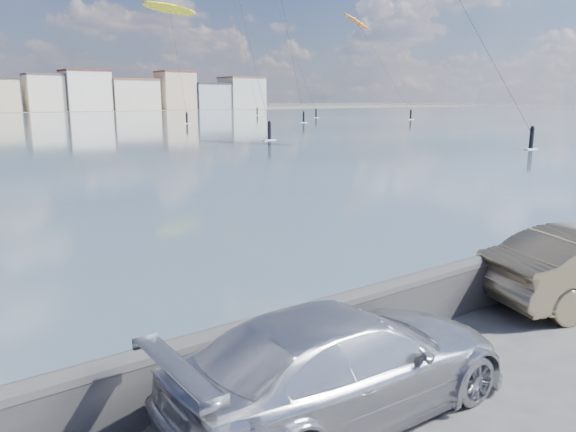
# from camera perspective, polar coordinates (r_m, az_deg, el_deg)

# --- Properties ---
(seawall) EXTENTS (400.00, 0.36, 1.08)m
(seawall) POSITION_cam_1_polar(r_m,az_deg,el_deg) (8.99, -0.17, -12.35)
(seawall) COLOR #28282B
(seawall) RESTS_ON ground
(car_silver) EXTENTS (5.27, 2.24, 1.52)m
(car_silver) POSITION_cam_1_polar(r_m,az_deg,el_deg) (7.92, 5.66, -14.53)
(car_silver) COLOR #B9BBC1
(car_silver) RESTS_ON ground
(kitesurfer_13) EXTENTS (9.79, 8.15, 20.47)m
(kitesurfer_13) POSITION_cam_1_polar(r_m,az_deg,el_deg) (103.21, -11.94, 19.81)
(kitesurfer_13) COLOR yellow
(kitesurfer_13) RESTS_ON ground
(kitesurfer_17) EXTENTS (7.64, 16.99, 22.04)m
(kitesurfer_17) POSITION_cam_1_polar(r_m,az_deg,el_deg) (126.04, 7.13, 18.80)
(kitesurfer_17) COLOR orange
(kitesurfer_17) RESTS_ON ground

